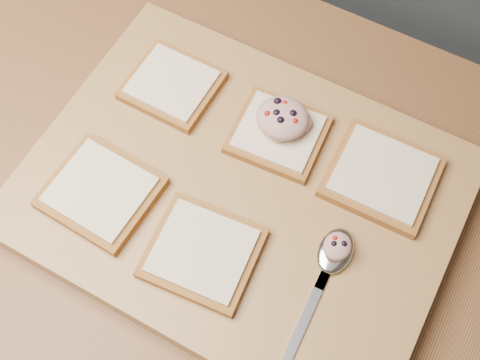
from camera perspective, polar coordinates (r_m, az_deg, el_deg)
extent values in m
plane|color=#515459|center=(1.68, -5.71, -12.81)|extent=(4.00, 4.00, 0.00)
cube|color=slate|center=(1.28, -7.42, -8.57)|extent=(1.90, 0.75, 0.84)
cube|color=brown|center=(0.87, -10.88, 0.31)|extent=(2.00, 0.80, 0.06)
cube|color=#A07644|center=(0.78, 0.00, -1.42)|extent=(0.53, 0.41, 0.04)
cube|color=#925C25|center=(0.84, -6.44, 8.89)|extent=(0.12, 0.11, 0.01)
cube|color=beige|center=(0.83, -6.50, 9.22)|extent=(0.10, 0.09, 0.00)
cube|color=#925C25|center=(0.79, 3.64, 4.36)|extent=(0.12, 0.11, 0.01)
cube|color=beige|center=(0.79, 3.67, 4.66)|extent=(0.11, 0.10, 0.00)
cube|color=#925C25|center=(0.78, 13.27, 0.30)|extent=(0.13, 0.12, 0.01)
cube|color=beige|center=(0.77, 13.41, 0.60)|extent=(0.12, 0.11, 0.00)
cube|color=#925C25|center=(0.77, -13.03, -1.16)|extent=(0.13, 0.12, 0.01)
cube|color=beige|center=(0.76, -13.17, -0.87)|extent=(0.12, 0.11, 0.00)
cube|color=#925C25|center=(0.72, -3.56, -6.91)|extent=(0.14, 0.13, 0.01)
cube|color=beige|center=(0.72, -3.60, -6.68)|extent=(0.12, 0.11, 0.00)
ellipsoid|color=#D7938A|center=(0.78, 4.05, 5.89)|extent=(0.07, 0.07, 0.03)
sphere|color=black|center=(0.77, 5.04, 6.28)|extent=(0.01, 0.01, 0.01)
sphere|color=black|center=(0.77, 3.58, 7.43)|extent=(0.01, 0.01, 0.01)
sphere|color=black|center=(0.76, 3.88, 5.67)|extent=(0.01, 0.01, 0.01)
sphere|color=black|center=(0.76, 3.50, 6.34)|extent=(0.01, 0.01, 0.01)
sphere|color=#A5140C|center=(0.76, 5.23, 5.58)|extent=(0.01, 0.01, 0.01)
sphere|color=#A5140C|center=(0.77, 4.27, 7.24)|extent=(0.01, 0.01, 0.01)
sphere|color=#A5140C|center=(0.76, 2.60, 6.30)|extent=(0.01, 0.01, 0.01)
ellipsoid|color=silver|center=(0.73, 9.04, -6.63)|extent=(0.04, 0.06, 0.01)
cube|color=silver|center=(0.73, 8.06, -8.84)|extent=(0.01, 0.04, 0.00)
cube|color=silver|center=(0.71, 5.93, -13.49)|extent=(0.02, 0.15, 0.00)
ellipsoid|color=#D7938A|center=(0.72, 9.22, -6.21)|extent=(0.03, 0.04, 0.02)
sphere|color=black|center=(0.71, 9.82, -5.99)|extent=(0.01, 0.01, 0.01)
sphere|color=black|center=(0.71, 8.91, -6.01)|extent=(0.01, 0.01, 0.01)
sphere|color=#A5140C|center=(0.71, 8.97, -5.49)|extent=(0.01, 0.01, 0.01)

